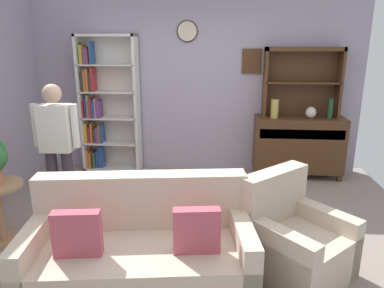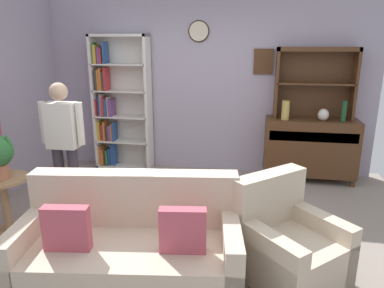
{
  "view_description": "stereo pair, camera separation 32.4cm",
  "coord_description": "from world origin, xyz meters",
  "px_view_note": "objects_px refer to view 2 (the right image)",
  "views": [
    {
      "loc": [
        0.4,
        -3.4,
        1.99
      ],
      "look_at": [
        0.1,
        0.2,
        0.95
      ],
      "focal_mm": 33.36,
      "sensor_mm": 36.0,
      "label": 1
    },
    {
      "loc": [
        0.72,
        -3.36,
        1.99
      ],
      "look_at": [
        0.1,
        0.2,
        0.95
      ],
      "focal_mm": 33.36,
      "sensor_mm": 36.0,
      "label": 2
    }
  ],
  "objects_px": {
    "sideboard": "(310,147)",
    "book_stack": "(168,191)",
    "coffee_table": "(175,203)",
    "vase_round": "(323,115)",
    "person_reading": "(63,140)",
    "plant_stand": "(5,199)",
    "vase_tall": "(286,110)",
    "couch_floral": "(131,250)",
    "bottle_wine": "(344,111)",
    "sideboard_hutch": "(316,73)",
    "armchair_floral": "(287,246)",
    "bookshelf": "(117,105)"
  },
  "relations": [
    {
      "from": "sideboard",
      "to": "book_stack",
      "type": "relative_size",
      "value": 6.04
    },
    {
      "from": "coffee_table",
      "to": "vase_round",
      "type": "bearing_deg",
      "value": 46.18
    },
    {
      "from": "person_reading",
      "to": "plant_stand",
      "type": "bearing_deg",
      "value": -126.41
    },
    {
      "from": "sideboard",
      "to": "coffee_table",
      "type": "height_order",
      "value": "sideboard"
    },
    {
      "from": "vase_tall",
      "to": "couch_floral",
      "type": "height_order",
      "value": "vase_tall"
    },
    {
      "from": "bottle_wine",
      "to": "person_reading",
      "type": "xyz_separation_m",
      "value": [
        -3.35,
        -1.52,
        -0.16
      ]
    },
    {
      "from": "bottle_wine",
      "to": "vase_round",
      "type": "bearing_deg",
      "value": 175.05
    },
    {
      "from": "person_reading",
      "to": "book_stack",
      "type": "height_order",
      "value": "person_reading"
    },
    {
      "from": "vase_round",
      "to": "sideboard_hutch",
      "type": "bearing_deg",
      "value": 126.48
    },
    {
      "from": "vase_tall",
      "to": "person_reading",
      "type": "relative_size",
      "value": 0.17
    },
    {
      "from": "couch_floral",
      "to": "armchair_floral",
      "type": "height_order",
      "value": "couch_floral"
    },
    {
      "from": "plant_stand",
      "to": "book_stack",
      "type": "distance_m",
      "value": 1.72
    },
    {
      "from": "vase_round",
      "to": "armchair_floral",
      "type": "height_order",
      "value": "vase_round"
    },
    {
      "from": "bottle_wine",
      "to": "book_stack",
      "type": "xyz_separation_m",
      "value": [
        -2.08,
        -1.74,
        -0.6
      ]
    },
    {
      "from": "person_reading",
      "to": "vase_tall",
      "type": "bearing_deg",
      "value": 30.65
    },
    {
      "from": "book_stack",
      "to": "sideboard",
      "type": "bearing_deg",
      "value": 47.21
    },
    {
      "from": "bottle_wine",
      "to": "sideboard_hutch",
      "type": "bearing_deg",
      "value": 153.04
    },
    {
      "from": "bottle_wine",
      "to": "vase_tall",
      "type": "bearing_deg",
      "value": 179.34
    },
    {
      "from": "couch_floral",
      "to": "person_reading",
      "type": "distance_m",
      "value": 1.72
    },
    {
      "from": "bottle_wine",
      "to": "plant_stand",
      "type": "relative_size",
      "value": 0.47
    },
    {
      "from": "couch_floral",
      "to": "person_reading",
      "type": "bearing_deg",
      "value": 136.22
    },
    {
      "from": "couch_floral",
      "to": "coffee_table",
      "type": "bearing_deg",
      "value": 77.04
    },
    {
      "from": "sideboard",
      "to": "couch_floral",
      "type": "bearing_deg",
      "value": -123.48
    },
    {
      "from": "couch_floral",
      "to": "plant_stand",
      "type": "height_order",
      "value": "couch_floral"
    },
    {
      "from": "sideboard_hutch",
      "to": "vase_round",
      "type": "bearing_deg",
      "value": -53.52
    },
    {
      "from": "bottle_wine",
      "to": "coffee_table",
      "type": "distance_m",
      "value": 2.77
    },
    {
      "from": "vase_round",
      "to": "armchair_floral",
      "type": "bearing_deg",
      "value": -105.13
    },
    {
      "from": "couch_floral",
      "to": "vase_tall",
      "type": "bearing_deg",
      "value": 61.91
    },
    {
      "from": "sideboard_hutch",
      "to": "person_reading",
      "type": "xyz_separation_m",
      "value": [
        -2.96,
        -1.71,
        -0.65
      ]
    },
    {
      "from": "sideboard_hutch",
      "to": "person_reading",
      "type": "height_order",
      "value": "sideboard_hutch"
    },
    {
      "from": "bookshelf",
      "to": "couch_floral",
      "type": "bearing_deg",
      "value": -67.39
    },
    {
      "from": "bottle_wine",
      "to": "plant_stand",
      "type": "distance_m",
      "value": 4.35
    },
    {
      "from": "sideboard_hutch",
      "to": "couch_floral",
      "type": "xyz_separation_m",
      "value": [
        -1.8,
        -2.83,
        -1.25
      ]
    },
    {
      "from": "bottle_wine",
      "to": "armchair_floral",
      "type": "distance_m",
      "value": 2.6
    },
    {
      "from": "bookshelf",
      "to": "couch_floral",
      "type": "relative_size",
      "value": 1.11
    },
    {
      "from": "armchair_floral",
      "to": "plant_stand",
      "type": "xyz_separation_m",
      "value": [
        -2.87,
        0.24,
        0.1
      ]
    },
    {
      "from": "vase_round",
      "to": "person_reading",
      "type": "distance_m",
      "value": 3.45
    },
    {
      "from": "sideboard_hutch",
      "to": "vase_round",
      "type": "xyz_separation_m",
      "value": [
        0.13,
        -0.18,
        -0.55
      ]
    },
    {
      "from": "coffee_table",
      "to": "book_stack",
      "type": "bearing_deg",
      "value": 152.95
    },
    {
      "from": "coffee_table",
      "to": "book_stack",
      "type": "height_order",
      "value": "book_stack"
    },
    {
      "from": "couch_floral",
      "to": "sideboard_hutch",
      "type": "bearing_deg",
      "value": 57.55
    },
    {
      "from": "armchair_floral",
      "to": "coffee_table",
      "type": "xyz_separation_m",
      "value": [
        -1.1,
        0.53,
        0.06
      ]
    },
    {
      "from": "vase_tall",
      "to": "armchair_floral",
      "type": "distance_m",
      "value": 2.45
    },
    {
      "from": "bottle_wine",
      "to": "couch_floral",
      "type": "bearing_deg",
      "value": -129.77
    },
    {
      "from": "sideboard",
      "to": "book_stack",
      "type": "distance_m",
      "value": 2.49
    },
    {
      "from": "person_reading",
      "to": "book_stack",
      "type": "distance_m",
      "value": 1.36
    },
    {
      "from": "couch_floral",
      "to": "bookshelf",
      "type": "bearing_deg",
      "value": 112.61
    },
    {
      "from": "bookshelf",
      "to": "vase_round",
      "type": "height_order",
      "value": "bookshelf"
    },
    {
      "from": "plant_stand",
      "to": "person_reading",
      "type": "distance_m",
      "value": 0.86
    },
    {
      "from": "bookshelf",
      "to": "coffee_table",
      "type": "distance_m",
      "value": 2.48
    }
  ]
}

